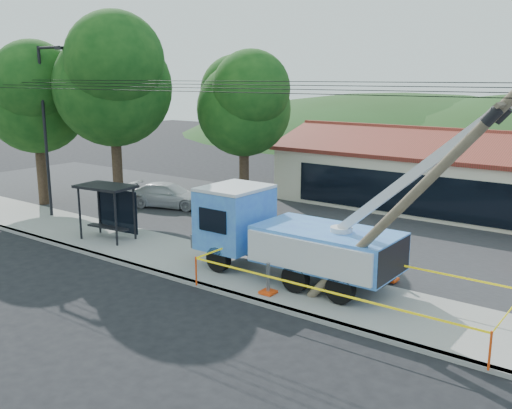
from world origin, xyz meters
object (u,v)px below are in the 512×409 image
at_px(utility_truck, 289,234).
at_px(car_white, 169,208).
at_px(car_silver, 217,224).
at_px(leaning_pole, 414,195).
at_px(bus_shelter, 109,199).

bearing_deg(utility_truck, car_white, 154.61).
bearing_deg(utility_truck, car_silver, 147.88).
bearing_deg(car_silver, leaning_pole, -64.31).
height_order(utility_truck, leaning_pole, utility_truck).
bearing_deg(leaning_pole, car_white, 158.18).
relative_size(bus_shelter, car_silver, 0.63).
bearing_deg(bus_shelter, utility_truck, -3.58).
bearing_deg(leaning_pole, car_silver, 155.04).
height_order(bus_shelter, car_white, bus_shelter).
height_order(leaning_pole, bus_shelter, leaning_pole).
relative_size(bus_shelter, car_white, 0.59).
bearing_deg(bus_shelter, leaning_pole, -9.28).
height_order(utility_truck, car_white, utility_truck).
bearing_deg(car_silver, utility_truck, -71.47).
distance_m(utility_truck, bus_shelter, 9.53).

